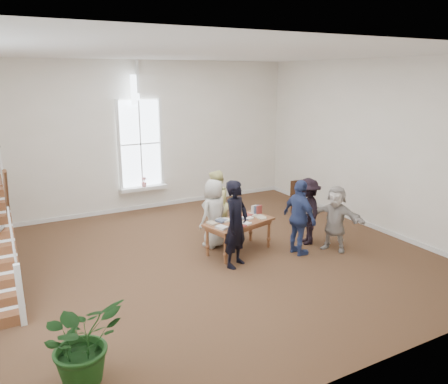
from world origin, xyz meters
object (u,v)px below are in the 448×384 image
police_officer (236,224)px  floor_plant (82,341)px  person_yellow (216,205)px  woman_cluster_a (300,218)px  elderly_woman (214,213)px  woman_cluster_b (308,211)px  woman_cluster_c (335,218)px  library_table (239,224)px  side_chair (298,195)px

police_officer → floor_plant: (-3.69, -2.27, -0.36)m
floor_plant → person_yellow: bearing=44.5°
woman_cluster_a → elderly_woman: bearing=45.0°
elderly_woman → woman_cluster_b: (2.11, -0.93, -0.01)m
elderly_woman → person_yellow: (0.30, 0.50, 0.04)m
woman_cluster_a → woman_cluster_b: 0.75m
woman_cluster_b → woman_cluster_c: size_ratio=1.05×
floor_plant → woman_cluster_c: bearing=17.3°
police_officer → floor_plant: 4.34m
person_yellow → woman_cluster_b: size_ratio=1.06×
library_table → floor_plant: size_ratio=1.46×
woman_cluster_a → side_chair: (1.93, 2.52, -0.33)m
woman_cluster_a → floor_plant: woman_cluster_a is taller
library_table → side_chair: bearing=15.1°
person_yellow → woman_cluster_b: person_yellow is taller
woman_cluster_a → side_chair: size_ratio=1.78×
police_officer → woman_cluster_c: size_ratio=1.22×
person_yellow → floor_plant: (-4.09, -4.02, -0.27)m
library_table → woman_cluster_a: size_ratio=1.00×
woman_cluster_c → floor_plant: (-6.20, -1.94, -0.18)m
woman_cluster_a → woman_cluster_b: bearing=-55.7°
woman_cluster_a → woman_cluster_b: woman_cluster_a is taller
library_table → elderly_woman: (-0.35, 0.60, 0.16)m
person_yellow → woman_cluster_c: size_ratio=1.11×
elderly_woman → side_chair: size_ratio=1.67×
elderly_woman → person_yellow: bearing=-143.7°
woman_cluster_a → library_table: bearing=53.4°
police_officer → woman_cluster_a: police_officer is taller
woman_cluster_c → woman_cluster_a: bearing=-132.9°
woman_cluster_a → police_officer: bearing=82.8°
person_yellow → floor_plant: person_yellow is taller
library_table → elderly_woman: bearing=106.1°
woman_cluster_a → side_chair: woman_cluster_a is taller
floor_plant → woman_cluster_b: bearing=23.7°
police_officer → woman_cluster_b: police_officer is taller
police_officer → person_yellow: (0.40, 1.75, -0.09)m
elderly_woman → side_chair: 3.63m
police_officer → woman_cluster_b: 2.24m
elderly_woman → floor_plant: 5.17m
elderly_woman → side_chair: elderly_woman is taller
elderly_woman → library_table: bearing=97.6°
police_officer → woman_cluster_a: size_ratio=1.08×
floor_plant → side_chair: size_ratio=1.22×
side_chair → elderly_woman: bearing=-158.1°
woman_cluster_b → woman_cluster_c: bearing=47.0°
person_yellow → woman_cluster_a: (1.21, -1.88, 0.01)m
elderly_woman → woman_cluster_c: size_ratio=1.06×
library_table → police_officer: 0.84m
police_officer → person_yellow: size_ratio=1.10×
library_table → person_yellow: 1.11m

